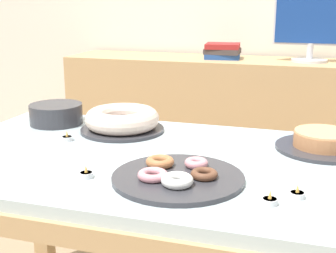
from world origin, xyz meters
TOP-DOWN VIEW (x-y plane):
  - dining_table at (0.00, 0.00)m, footprint 1.64×0.89m
  - sideboard at (0.00, 1.45)m, footprint 2.18×0.44m
  - computer_monitor at (0.37, 1.45)m, footprint 0.42×0.20m
  - book_stack at (-0.14, 1.45)m, footprint 0.22×0.19m
  - cake_chocolate_round at (0.44, 0.23)m, footprint 0.31×0.31m
  - cake_golden_bundt at (-0.28, 0.24)m, footprint 0.32×0.32m
  - pastry_platter at (0.06, -0.17)m, footprint 0.37×0.37m
  - plate_stack at (-0.58, 0.27)m, footprint 0.21×0.21m
  - tealight_right_edge at (-0.19, -0.23)m, footprint 0.04×0.04m
  - tealight_near_front at (-0.42, 0.07)m, footprint 0.04×0.04m
  - tealight_centre at (0.32, -0.26)m, footprint 0.04×0.04m
  - tealight_near_cakes at (0.38, -0.20)m, footprint 0.04×0.04m

SIDE VIEW (x-z plane):
  - sideboard at x=0.00m, z-range 0.00..0.90m
  - dining_table at x=0.00m, z-range 0.29..1.04m
  - tealight_right_edge at x=-0.19m, z-range 0.75..0.79m
  - tealight_near_front at x=-0.42m, z-range 0.75..0.79m
  - tealight_centre at x=0.32m, z-range 0.75..0.79m
  - tealight_near_cakes at x=0.38m, z-range 0.75..0.79m
  - pastry_platter at x=0.06m, z-range 0.75..0.79m
  - cake_chocolate_round at x=0.44m, z-range 0.75..0.82m
  - plate_stack at x=-0.58m, z-range 0.76..0.84m
  - cake_golden_bundt at x=-0.28m, z-range 0.76..0.84m
  - book_stack at x=-0.14m, z-range 0.90..0.99m
  - computer_monitor at x=0.37m, z-range 0.90..1.27m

